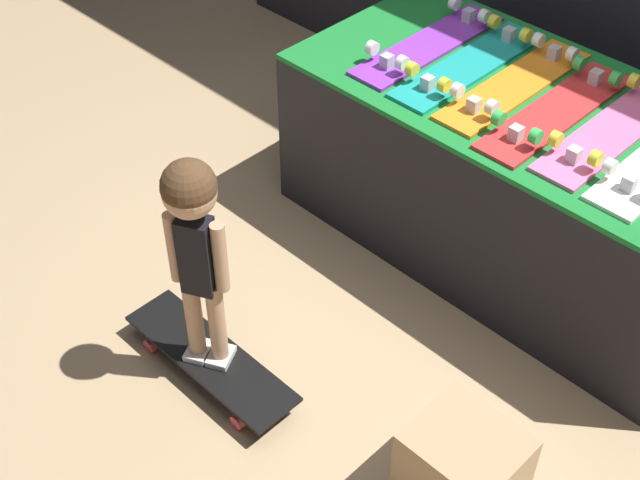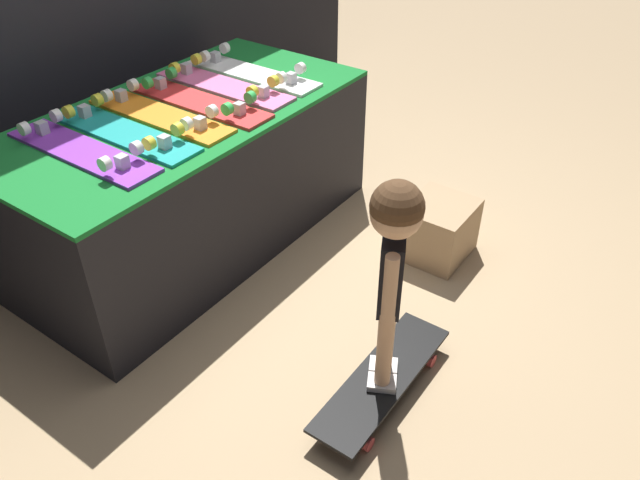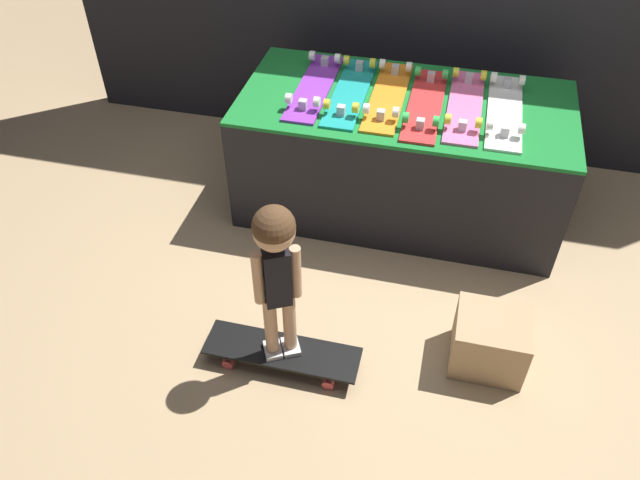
{
  "view_description": "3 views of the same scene",
  "coord_description": "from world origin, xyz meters",
  "px_view_note": "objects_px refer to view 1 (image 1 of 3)",
  "views": [
    {
      "loc": [
        1.34,
        -1.8,
        2.44
      ],
      "look_at": [
        -0.23,
        -0.23,
        0.42
      ],
      "focal_mm": 50.0,
      "sensor_mm": 36.0,
      "label": 1
    },
    {
      "loc": [
        -1.73,
        -1.36,
        1.85
      ],
      "look_at": [
        -0.11,
        -0.21,
        0.39
      ],
      "focal_mm": 35.0,
      "sensor_mm": 36.0,
      "label": 2
    },
    {
      "loc": [
        0.24,
        -2.3,
        2.37
      ],
      "look_at": [
        -0.27,
        -0.2,
        0.38
      ],
      "focal_mm": 35.0,
      "sensor_mm": 36.0,
      "label": 3
    }
  ],
  "objects_px": {
    "skateboard_on_floor": "(211,359)",
    "skateboard_purple_on_rack": "(429,43)",
    "skateboard_teal_on_rack": "(469,63)",
    "skateboard_orange_on_rack": "(515,83)",
    "child": "(194,229)",
    "skateboard_red_on_rack": "(556,109)",
    "storage_box": "(463,466)",
    "skateboard_pink_on_rack": "(613,129)"
  },
  "relations": [
    {
      "from": "skateboard_orange_on_rack",
      "to": "skateboard_red_on_rack",
      "type": "bearing_deg",
      "value": -10.38
    },
    {
      "from": "skateboard_red_on_rack",
      "to": "skateboard_pink_on_rack",
      "type": "bearing_deg",
      "value": 9.53
    },
    {
      "from": "child",
      "to": "skateboard_orange_on_rack",
      "type": "bearing_deg",
      "value": 52.86
    },
    {
      "from": "skateboard_teal_on_rack",
      "to": "storage_box",
      "type": "height_order",
      "value": "skateboard_teal_on_rack"
    },
    {
      "from": "skateboard_on_floor",
      "to": "child",
      "type": "distance_m",
      "value": 0.6
    },
    {
      "from": "skateboard_purple_on_rack",
      "to": "storage_box",
      "type": "relative_size",
      "value": 2.28
    },
    {
      "from": "skateboard_teal_on_rack",
      "to": "skateboard_on_floor",
      "type": "relative_size",
      "value": 1.04
    },
    {
      "from": "skateboard_teal_on_rack",
      "to": "skateboard_red_on_rack",
      "type": "distance_m",
      "value": 0.4
    },
    {
      "from": "skateboard_on_floor",
      "to": "storage_box",
      "type": "height_order",
      "value": "storage_box"
    },
    {
      "from": "skateboard_purple_on_rack",
      "to": "skateboard_on_floor",
      "type": "bearing_deg",
      "value": -82.56
    },
    {
      "from": "child",
      "to": "storage_box",
      "type": "relative_size",
      "value": 2.56
    },
    {
      "from": "skateboard_orange_on_rack",
      "to": "skateboard_pink_on_rack",
      "type": "relative_size",
      "value": 1.0
    },
    {
      "from": "skateboard_pink_on_rack",
      "to": "skateboard_orange_on_rack",
      "type": "bearing_deg",
      "value": 179.57
    },
    {
      "from": "skateboard_purple_on_rack",
      "to": "skateboard_orange_on_rack",
      "type": "relative_size",
      "value": 1.0
    },
    {
      "from": "skateboard_teal_on_rack",
      "to": "skateboard_red_on_rack",
      "type": "height_order",
      "value": "same"
    },
    {
      "from": "skateboard_purple_on_rack",
      "to": "skateboard_red_on_rack",
      "type": "height_order",
      "value": "same"
    },
    {
      "from": "skateboard_teal_on_rack",
      "to": "skateboard_orange_on_rack",
      "type": "distance_m",
      "value": 0.2
    },
    {
      "from": "skateboard_orange_on_rack",
      "to": "storage_box",
      "type": "height_order",
      "value": "skateboard_orange_on_rack"
    },
    {
      "from": "skateboard_purple_on_rack",
      "to": "skateboard_pink_on_rack",
      "type": "distance_m",
      "value": 0.81
    },
    {
      "from": "skateboard_pink_on_rack",
      "to": "skateboard_teal_on_rack",
      "type": "bearing_deg",
      "value": -179.86
    },
    {
      "from": "skateboard_pink_on_rack",
      "to": "skateboard_on_floor",
      "type": "xyz_separation_m",
      "value": [
        -0.64,
        -1.29,
        -0.63
      ]
    },
    {
      "from": "skateboard_purple_on_rack",
      "to": "storage_box",
      "type": "height_order",
      "value": "skateboard_purple_on_rack"
    },
    {
      "from": "skateboard_orange_on_rack",
      "to": "skateboard_pink_on_rack",
      "type": "bearing_deg",
      "value": -0.43
    },
    {
      "from": "skateboard_purple_on_rack",
      "to": "child",
      "type": "bearing_deg",
      "value": -82.56
    },
    {
      "from": "skateboard_purple_on_rack",
      "to": "skateboard_orange_on_rack",
      "type": "xyz_separation_m",
      "value": [
        0.4,
        -0.0,
        0.0
      ]
    },
    {
      "from": "skateboard_on_floor",
      "to": "child",
      "type": "xyz_separation_m",
      "value": [
        -0.0,
        -0.0,
        0.6
      ]
    },
    {
      "from": "child",
      "to": "storage_box",
      "type": "bearing_deg",
      "value": -12.55
    },
    {
      "from": "skateboard_orange_on_rack",
      "to": "skateboard_red_on_rack",
      "type": "relative_size",
      "value": 1.0
    },
    {
      "from": "child",
      "to": "skateboard_red_on_rack",
      "type": "bearing_deg",
      "value": 44.01
    },
    {
      "from": "skateboard_on_floor",
      "to": "skateboard_red_on_rack",
      "type": "bearing_deg",
      "value": 70.96
    },
    {
      "from": "skateboard_purple_on_rack",
      "to": "child",
      "type": "relative_size",
      "value": 0.89
    },
    {
      "from": "skateboard_pink_on_rack",
      "to": "skateboard_on_floor",
      "type": "height_order",
      "value": "skateboard_pink_on_rack"
    },
    {
      "from": "skateboard_pink_on_rack",
      "to": "skateboard_red_on_rack",
      "type": "bearing_deg",
      "value": -170.47
    },
    {
      "from": "skateboard_on_floor",
      "to": "skateboard_purple_on_rack",
      "type": "bearing_deg",
      "value": 97.44
    },
    {
      "from": "skateboard_teal_on_rack",
      "to": "skateboard_pink_on_rack",
      "type": "bearing_deg",
      "value": 0.14
    },
    {
      "from": "skateboard_purple_on_rack",
      "to": "skateboard_pink_on_rack",
      "type": "relative_size",
      "value": 1.0
    },
    {
      "from": "skateboard_pink_on_rack",
      "to": "skateboard_on_floor",
      "type": "bearing_deg",
      "value": -116.19
    },
    {
      "from": "skateboard_purple_on_rack",
      "to": "storage_box",
      "type": "bearing_deg",
      "value": -44.81
    },
    {
      "from": "skateboard_pink_on_rack",
      "to": "storage_box",
      "type": "height_order",
      "value": "skateboard_pink_on_rack"
    },
    {
      "from": "skateboard_purple_on_rack",
      "to": "skateboard_on_floor",
      "type": "distance_m",
      "value": 1.46
    },
    {
      "from": "skateboard_pink_on_rack",
      "to": "skateboard_purple_on_rack",
      "type": "bearing_deg",
      "value": 179.44
    },
    {
      "from": "skateboard_orange_on_rack",
      "to": "storage_box",
      "type": "xyz_separation_m",
      "value": [
        0.67,
        -1.06,
        -0.57
      ]
    }
  ]
}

